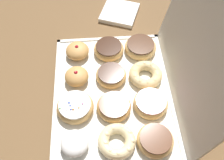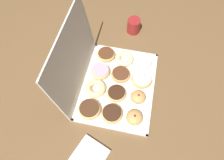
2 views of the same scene
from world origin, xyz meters
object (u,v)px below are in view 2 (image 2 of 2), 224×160
object	(u,v)px
donut_box	(118,85)
cruller_donut_7	(123,58)
coffee_mug	(134,25)
chocolate_frosted_donut_5	(117,93)
pink_frosted_donut_10	(100,71)
powdered_filled_donut_3	(145,62)
chocolate_frosted_donut_4	(112,114)
chocolate_frosted_donut_8	(89,109)
sprinkle_donut_2	(142,79)
jelly_filled_donut_1	(138,97)
cruller_donut_9	(95,88)
chocolate_frosted_donut_11	(106,54)
napkin_stack	(90,156)
chocolate_frosted_donut_6	(121,74)
jelly_filled_donut_0	(135,117)

from	to	relation	value
donut_box	cruller_donut_7	distance (m)	0.18
coffee_mug	chocolate_frosted_donut_5	bearing A→B (deg)	178.64
cruller_donut_7	pink_frosted_donut_10	distance (m)	0.17
powdered_filled_donut_3	chocolate_frosted_donut_4	world-z (taller)	powdered_filled_donut_3
donut_box	cruller_donut_7	world-z (taller)	cruller_donut_7
chocolate_frosted_donut_8	sprinkle_donut_2	bearing A→B (deg)	-45.72
jelly_filled_donut_1	powdered_filled_donut_3	bearing A→B (deg)	-1.14
chocolate_frosted_donut_4	chocolate_frosted_donut_8	size ratio (longest dim) A/B	0.94
cruller_donut_7	cruller_donut_9	distance (m)	0.26
cruller_donut_9	chocolate_frosted_donut_11	world-z (taller)	same
cruller_donut_7	coffee_mug	bearing A→B (deg)	-4.26
sprinkle_donut_2	chocolate_frosted_donut_11	world-z (taller)	sprinkle_donut_2
chocolate_frosted_donut_5	napkin_stack	world-z (taller)	chocolate_frosted_donut_5
chocolate_frosted_donut_5	chocolate_frosted_donut_6	bearing A→B (deg)	0.01
coffee_mug	sprinkle_donut_2	bearing A→B (deg)	-164.25
cruller_donut_7	cruller_donut_9	world-z (taller)	cruller_donut_9
jelly_filled_donut_1	chocolate_frosted_donut_5	size ratio (longest dim) A/B	0.77
cruller_donut_9	powdered_filled_donut_3	bearing A→B (deg)	-46.62
pink_frosted_donut_10	chocolate_frosted_donut_11	distance (m)	0.13
jelly_filled_donut_0	sprinkle_donut_2	xyz separation A→B (m)	(0.24, -0.01, -0.00)
napkin_stack	coffee_mug	bearing A→B (deg)	-5.14
chocolate_frosted_donut_6	chocolate_frosted_donut_8	xyz separation A→B (m)	(-0.25, 0.12, 0.00)
sprinkle_donut_2	coffee_mug	world-z (taller)	coffee_mug
powdered_filled_donut_3	chocolate_frosted_donut_6	xyz separation A→B (m)	(-0.12, 0.12, -0.00)
donut_box	sprinkle_donut_2	size ratio (longest dim) A/B	4.31
chocolate_frosted_donut_6	chocolate_frosted_donut_11	size ratio (longest dim) A/B	1.00
donut_box	napkin_stack	xyz separation A→B (m)	(-0.41, 0.06, 0.00)
coffee_mug	pink_frosted_donut_10	bearing A→B (deg)	160.55
chocolate_frosted_donut_4	chocolate_frosted_donut_6	xyz separation A→B (m)	(0.25, 0.00, -0.00)
chocolate_frosted_donut_5	chocolate_frosted_donut_8	bearing A→B (deg)	134.51
chocolate_frosted_donut_5	cruller_donut_9	xyz separation A→B (m)	(0.01, 0.13, 0.00)
sprinkle_donut_2	chocolate_frosted_donut_11	distance (m)	0.27
sprinkle_donut_2	chocolate_frosted_donut_6	xyz separation A→B (m)	(0.01, 0.12, -0.00)
jelly_filled_donut_1	napkin_stack	distance (m)	0.39
chocolate_frosted_donut_8	chocolate_frosted_donut_4	bearing A→B (deg)	-89.83
cruller_donut_9	napkin_stack	bearing A→B (deg)	-170.31
chocolate_frosted_donut_11	coffee_mug	distance (m)	0.29
jelly_filled_donut_1	napkin_stack	xyz separation A→B (m)	(-0.35, 0.18, -0.02)
jelly_filled_donut_1	napkin_stack	bearing A→B (deg)	152.11
jelly_filled_donut_0	coffee_mug	world-z (taller)	coffee_mug
donut_box	powdered_filled_donut_3	xyz separation A→B (m)	(0.18, -0.13, 0.03)
pink_frosted_donut_10	coffee_mug	distance (m)	0.41
chocolate_frosted_donut_6	donut_box	bearing A→B (deg)	177.28
chocolate_frosted_donut_5	cruller_donut_9	distance (m)	0.13
donut_box	chocolate_frosted_donut_8	world-z (taller)	chocolate_frosted_donut_8
powdered_filled_donut_3	cruller_donut_9	xyz separation A→B (m)	(-0.23, 0.25, -0.00)
chocolate_frosted_donut_6	cruller_donut_7	bearing A→B (deg)	3.78
cruller_donut_7	napkin_stack	distance (m)	0.59
napkin_stack	chocolate_frosted_donut_6	bearing A→B (deg)	-7.82
chocolate_frosted_donut_11	powdered_filled_donut_3	bearing A→B (deg)	-91.85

